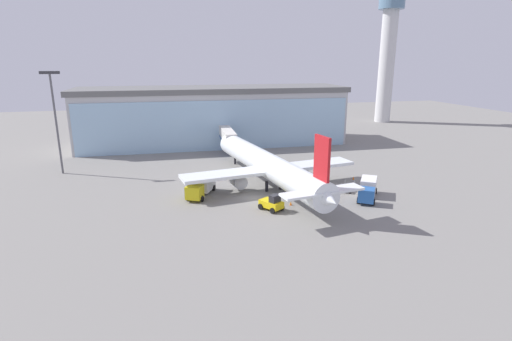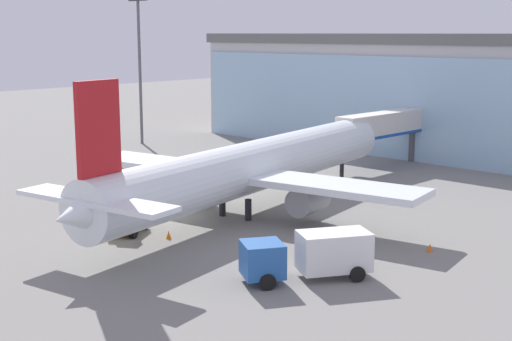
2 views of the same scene
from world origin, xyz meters
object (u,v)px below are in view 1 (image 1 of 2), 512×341
Objects in this scene: jet_bridge at (227,135)px; fuel_truck at (368,189)px; control_tower at (388,51)px; safety_cone_nose at (291,203)px; apron_light_mast at (55,114)px; safety_cone_wingtip at (353,178)px; airplane at (268,165)px; catering_truck at (202,186)px; baggage_cart at (348,188)px; pushback_tug at (272,203)px.

jet_bridge reaches higher than fuel_truck.
safety_cone_nose is (-54.49, -67.47, -22.17)m from control_tower.
control_tower is 2.18× the size of apron_light_mast.
apron_light_mast is 32.80× the size of safety_cone_wingtip.
catering_truck is at bearing 89.84° from airplane.
control_tower is at bearing -52.66° from airplane.
apron_light_mast is 53.06m from safety_cone_wingtip.
jet_bridge is 23.24m from airplane.
safety_cone_nose is 1.00× the size of safety_cone_wingtip.
airplane is 9.77m from safety_cone_nose.
safety_cone_nose is at bearing 150.67° from baggage_cart.
airplane reaches higher than catering_truck.
airplane is 71.63× the size of safety_cone_wingtip.
jet_bridge reaches higher than safety_cone_nose.
pushback_tug reaches higher than baggage_cart.
jet_bridge is at bearing -121.20° from fuel_truck.
jet_bridge is at bearing 12.15° from apron_light_mast.
airplane is 12.45× the size of baggage_cart.
apron_light_mast is 5.70× the size of baggage_cart.
airplane is 13.06m from baggage_cart.
apron_light_mast reaches higher than safety_cone_nose.
jet_bridge is 32.69m from safety_cone_nose.
control_tower is 99.50m from apron_light_mast.
fuel_truck is 12.14m from safety_cone_nose.
baggage_cart is (45.60, -21.65, -10.25)m from apron_light_mast.
safety_cone_wingtip is (-39.99, -58.12, -22.17)m from control_tower.
catering_truck is 13.63× the size of safety_cone_nose.
safety_cone_wingtip is at bearing -124.53° from control_tower.
jet_bridge is at bearing 67.43° from baggage_cart.
fuel_truck reaches higher than safety_cone_wingtip.
airplane is 71.63× the size of safety_cone_nose.
control_tower is 71.62× the size of safety_cone_nose.
apron_light_mast is 44.50m from safety_cone_nose.
airplane reaches higher than fuel_truck.
jet_bridge is 25.19× the size of safety_cone_wingtip.
fuel_truck is at bearing -28.25° from apron_light_mast.
jet_bridge is at bearing 128.20° from safety_cone_wingtip.
airplane is at bearing -25.56° from apron_light_mast.
catering_truck reaches higher than pushback_tug.
jet_bridge is 0.35× the size of airplane.
control_tower is at bearing -71.23° from pushback_tug.
airplane is (-55.36, -58.30, -18.92)m from control_tower.
apron_light_mast reaches higher than fuel_truck.
control_tower reaches higher than safety_cone_wingtip.
baggage_cart is 0.85× the size of pushback_tug.
baggage_cart is 5.75× the size of safety_cone_wingtip.
catering_truck is 22.73m from baggage_cart.
safety_cone_wingtip is (26.26, 1.90, -1.19)m from catering_truck.
baggage_cart is at bearing -124.56° from control_tower.
apron_light_mast is at bearing 105.54° from baggage_cart.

